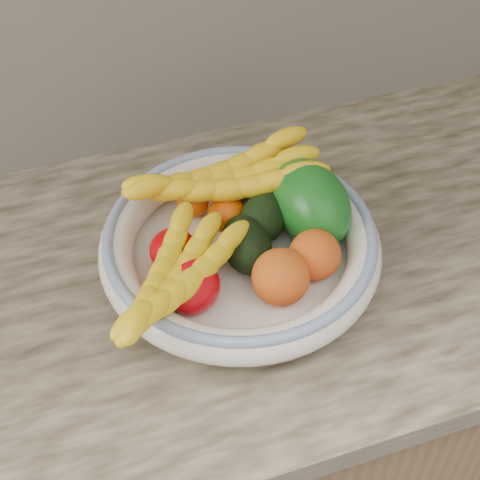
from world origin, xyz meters
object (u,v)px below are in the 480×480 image
fruit_bowl (240,246)px  banana_bunch_back (224,184)px  green_mango (309,202)px  banana_bunch_front (174,283)px

fruit_bowl → banana_bunch_back: 0.10m
green_mango → banana_bunch_front: green_mango is taller
banana_bunch_front → banana_bunch_back: bearing=6.2°
banana_bunch_back → banana_bunch_front: banana_bunch_back is taller
fruit_bowl → banana_bunch_back: size_ratio=1.29×
fruit_bowl → green_mango: 0.12m
fruit_bowl → banana_bunch_front: (-0.11, -0.06, 0.03)m
green_mango → banana_bunch_front: (-0.22, -0.09, 0.01)m
banana_bunch_back → fruit_bowl: bearing=-92.6°
fruit_bowl → banana_bunch_front: bearing=-150.0°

